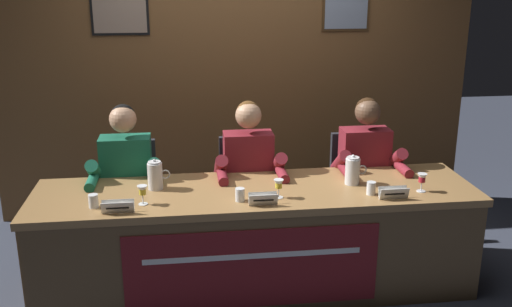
% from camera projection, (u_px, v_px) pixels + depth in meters
% --- Properties ---
extents(ground_plane, '(12.00, 12.00, 0.00)m').
position_uv_depth(ground_plane, '(256.00, 285.00, 4.12)').
color(ground_plane, '#383D4C').
extents(wall_back_panelled, '(4.16, 0.14, 2.60)m').
position_uv_depth(wall_back_panelled, '(235.00, 69.00, 5.09)').
color(wall_back_panelled, brown).
rests_on(wall_back_panelled, ground_plane).
extents(conference_table, '(2.96, 0.78, 0.72)m').
position_uv_depth(conference_table, '(258.00, 227.00, 3.87)').
color(conference_table, olive).
rests_on(conference_table, ground_plane).
extents(chair_left, '(0.44, 0.45, 0.90)m').
position_uv_depth(chair_left, '(131.00, 203.00, 4.42)').
color(chair_left, black).
rests_on(chair_left, ground_plane).
extents(panelist_left, '(0.51, 0.48, 1.23)m').
position_uv_depth(panelist_left, '(126.00, 178.00, 4.15)').
color(panelist_left, black).
rests_on(panelist_left, ground_plane).
extents(nameplate_left, '(0.19, 0.06, 0.08)m').
position_uv_depth(nameplate_left, '(118.00, 207.00, 3.50)').
color(nameplate_left, white).
rests_on(nameplate_left, conference_table).
extents(juice_glass_left, '(0.06, 0.06, 0.12)m').
position_uv_depth(juice_glass_left, '(142.00, 191.00, 3.62)').
color(juice_glass_left, white).
rests_on(juice_glass_left, conference_table).
extents(water_cup_left, '(0.06, 0.06, 0.08)m').
position_uv_depth(water_cup_left, '(93.00, 202.00, 3.59)').
color(water_cup_left, silver).
rests_on(water_cup_left, conference_table).
extents(chair_center, '(0.44, 0.45, 0.90)m').
position_uv_depth(chair_center, '(247.00, 198.00, 4.53)').
color(chair_center, black).
rests_on(chair_center, ground_plane).
extents(panelist_center, '(0.51, 0.48, 1.23)m').
position_uv_depth(panelist_center, '(250.00, 172.00, 4.26)').
color(panelist_center, black).
rests_on(panelist_center, ground_plane).
extents(nameplate_center, '(0.18, 0.06, 0.08)m').
position_uv_depth(nameplate_center, '(263.00, 199.00, 3.62)').
color(nameplate_center, white).
rests_on(nameplate_center, conference_table).
extents(juice_glass_center, '(0.06, 0.06, 0.12)m').
position_uv_depth(juice_glass_center, '(279.00, 185.00, 3.73)').
color(juice_glass_center, white).
rests_on(juice_glass_center, conference_table).
extents(water_cup_center, '(0.06, 0.06, 0.08)m').
position_uv_depth(water_cup_center, '(240.00, 195.00, 3.69)').
color(water_cup_center, silver).
rests_on(water_cup_center, conference_table).
extents(chair_right, '(0.44, 0.45, 0.90)m').
position_uv_depth(chair_right, '(358.00, 192.00, 4.64)').
color(chair_right, black).
rests_on(chair_right, ground_plane).
extents(panelist_right, '(0.51, 0.48, 1.23)m').
position_uv_depth(panelist_right, '(367.00, 168.00, 4.37)').
color(panelist_right, black).
rests_on(panelist_right, ground_plane).
extents(nameplate_right, '(0.19, 0.06, 0.08)m').
position_uv_depth(nameplate_right, '(394.00, 193.00, 3.73)').
color(nameplate_right, white).
rests_on(nameplate_right, conference_table).
extents(juice_glass_right, '(0.06, 0.06, 0.12)m').
position_uv_depth(juice_glass_right, '(422.00, 179.00, 3.84)').
color(juice_glass_right, white).
rests_on(juice_glass_right, conference_table).
extents(water_cup_right, '(0.06, 0.06, 0.08)m').
position_uv_depth(water_cup_right, '(371.00, 189.00, 3.80)').
color(water_cup_right, silver).
rests_on(water_cup_right, conference_table).
extents(water_pitcher_left_side, '(0.15, 0.10, 0.21)m').
position_uv_depth(water_pitcher_left_side, '(155.00, 175.00, 3.88)').
color(water_pitcher_left_side, silver).
rests_on(water_pitcher_left_side, conference_table).
extents(water_pitcher_right_side, '(0.15, 0.10, 0.21)m').
position_uv_depth(water_pitcher_right_side, '(353.00, 171.00, 3.98)').
color(water_pitcher_right_side, silver).
rests_on(water_pitcher_right_side, conference_table).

